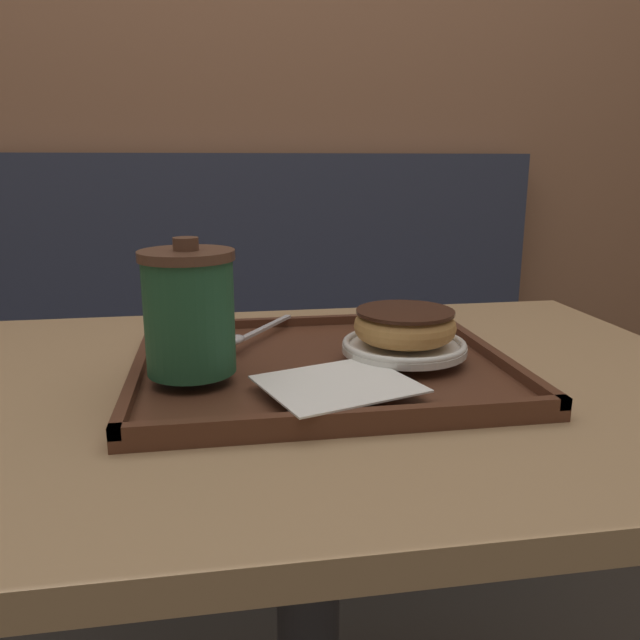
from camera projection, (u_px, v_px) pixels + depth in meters
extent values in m
cube|color=#9E6B4C|center=(247.00, 76.00, 1.66)|extent=(8.00, 0.05, 2.40)
cube|color=#33384C|center=(216.00, 459.00, 1.62)|extent=(1.76, 0.44, 0.45)
cube|color=#33384C|center=(209.00, 259.00, 1.67)|extent=(1.76, 0.08, 0.55)
cube|color=tan|center=(307.00, 390.00, 0.72)|extent=(1.00, 0.68, 0.03)
cube|color=#512D1E|center=(320.00, 368.00, 0.74)|extent=(0.43, 0.37, 0.01)
cube|color=#512D1E|center=(352.00, 416.00, 0.56)|extent=(0.43, 0.01, 0.01)
cube|color=#512D1E|center=(300.00, 321.00, 0.90)|extent=(0.43, 0.01, 0.01)
cube|color=#512D1E|center=(139.00, 367.00, 0.70)|extent=(0.01, 0.37, 0.01)
cube|color=#512D1E|center=(486.00, 350.00, 0.77)|extent=(0.01, 0.37, 0.01)
cube|color=white|center=(338.00, 384.00, 0.63)|extent=(0.18, 0.16, 0.00)
cylinder|color=#235638|center=(190.00, 317.00, 0.65)|extent=(0.09, 0.09, 0.12)
cylinder|color=brown|center=(186.00, 255.00, 0.64)|extent=(0.10, 0.10, 0.01)
cylinder|color=brown|center=(186.00, 244.00, 0.63)|extent=(0.03, 0.03, 0.01)
cylinder|color=white|center=(404.00, 348.00, 0.74)|extent=(0.15, 0.15, 0.01)
torus|color=white|center=(404.00, 343.00, 0.74)|extent=(0.15, 0.15, 0.01)
torus|color=tan|center=(405.00, 326.00, 0.73)|extent=(0.12, 0.12, 0.03)
cylinder|color=#381E14|center=(405.00, 312.00, 0.73)|extent=(0.11, 0.11, 0.00)
ellipsoid|color=silver|center=(234.00, 340.00, 0.77)|extent=(0.04, 0.04, 0.01)
cube|color=silver|center=(267.00, 327.00, 0.84)|extent=(0.08, 0.12, 0.00)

